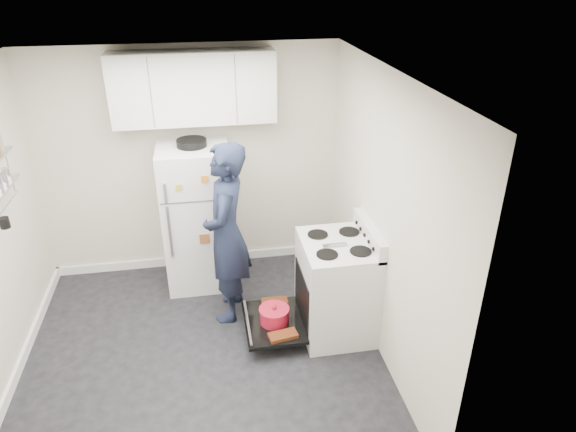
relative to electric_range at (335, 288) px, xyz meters
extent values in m
cube|color=black|center=(-1.26, -0.15, -0.47)|extent=(3.20, 3.20, 0.01)
cube|color=white|center=(-1.26, -0.15, 2.03)|extent=(3.20, 3.20, 0.01)
cube|color=beige|center=(-1.26, 1.45, 0.78)|extent=(3.20, 0.01, 2.50)
cube|color=beige|center=(-1.26, -1.75, 0.78)|extent=(3.20, 0.01, 2.50)
cube|color=beige|center=(0.34, -0.15, 0.78)|extent=(0.01, 3.20, 2.50)
cube|color=white|center=(-2.85, -0.15, -0.42)|extent=(0.03, 3.20, 0.10)
cube|color=white|center=(-1.26, 1.44, -0.42)|extent=(3.20, 0.03, 0.10)
cube|color=silver|center=(0.01, 0.00, -0.01)|extent=(0.65, 0.76, 0.92)
cube|color=black|center=(-0.06, 0.00, -0.07)|extent=(0.53, 0.60, 0.52)
cube|color=orange|center=(0.21, 0.00, -0.07)|extent=(0.02, 0.56, 0.46)
cylinder|color=black|center=(-0.01, 0.00, -0.25)|extent=(0.34, 0.34, 0.02)
cube|color=silver|center=(0.30, 0.00, 0.54)|extent=(0.08, 0.76, 0.18)
cube|color=silver|center=(0.01, 0.00, 0.47)|extent=(0.65, 0.76, 0.03)
cube|color=#B2B2B7|center=(-0.04, -0.05, 0.50)|extent=(0.22, 0.03, 0.01)
cube|color=black|center=(-0.59, 0.00, -0.32)|extent=(0.55, 0.70, 0.03)
cylinder|color=#B2B2B7|center=(-0.83, 0.00, -0.29)|extent=(0.02, 0.66, 0.02)
cylinder|color=#B4152E|center=(-0.58, -0.01, -0.24)|extent=(0.28, 0.28, 0.13)
cylinder|color=#B4152E|center=(-0.58, -0.01, -0.17)|extent=(0.29, 0.29, 0.02)
sphere|color=#B4152E|center=(-0.58, -0.01, -0.14)|extent=(0.04, 0.04, 0.04)
cube|color=#983C10|center=(-0.54, -0.25, -0.29)|extent=(0.28, 0.17, 0.04)
cube|color=#983C10|center=(-0.54, 0.27, -0.29)|extent=(0.26, 0.14, 0.04)
cube|color=white|center=(-1.23, 1.10, 0.31)|extent=(0.72, 0.70, 1.56)
cube|color=#4C4C4C|center=(-1.23, 0.75, 0.65)|extent=(0.68, 0.01, 0.01)
cube|color=#B2B2B7|center=(-1.51, 0.73, 0.77)|extent=(0.03, 0.03, 0.20)
cube|color=#B2B2B7|center=(-1.51, 0.73, 0.35)|extent=(0.03, 0.03, 0.55)
cylinder|color=black|center=(-1.23, 1.10, 1.13)|extent=(0.30, 0.30, 0.07)
cube|color=orange|center=(-1.13, 0.74, 0.88)|extent=(0.07, 0.01, 0.07)
cube|color=#A1562E|center=(-1.18, 0.74, 0.23)|extent=(0.10, 0.01, 0.10)
cube|color=gold|center=(-1.38, 0.74, 0.81)|extent=(0.06, 0.01, 0.06)
cube|color=silver|center=(-1.16, 1.28, 1.63)|extent=(1.60, 0.33, 0.70)
cube|color=#B2B2B7|center=(-2.78, 0.35, 1.08)|extent=(0.14, 0.60, 0.02)
cylinder|color=black|center=(-2.75, 0.17, 0.85)|extent=(0.08, 0.08, 0.09)
imported|color=#171D34|center=(-0.96, 0.43, 0.43)|extent=(0.56, 0.73, 1.80)
camera|label=1|loc=(-1.13, -3.85, 2.78)|focal=32.00mm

